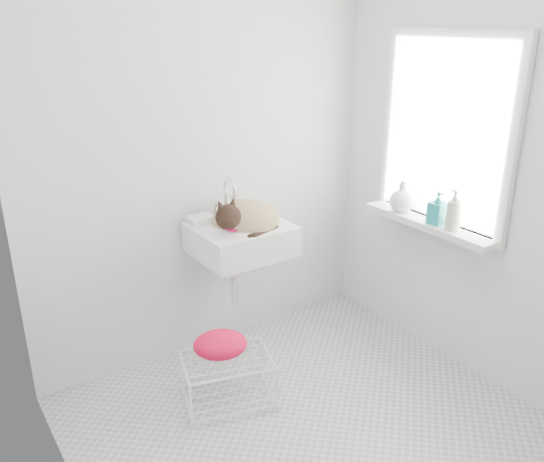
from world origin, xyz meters
TOP-DOWN VIEW (x-y plane):
  - floor at (0.00, 0.00)m, footprint 2.20×2.00m
  - back_wall at (0.00, 1.00)m, footprint 2.20×0.02m
  - right_wall at (1.10, 0.00)m, footprint 0.02×2.00m
  - left_wall at (-1.10, 0.00)m, footprint 0.02×2.00m
  - window_glass at (1.09, 0.20)m, footprint 0.01×0.80m
  - window_frame at (1.07, 0.20)m, footprint 0.04×0.90m
  - windowsill at (1.01, 0.20)m, footprint 0.16×0.88m
  - sink at (0.07, 0.74)m, footprint 0.52×0.46m
  - faucet at (0.07, 0.92)m, footprint 0.19×0.13m
  - cat at (0.08, 0.72)m, footprint 0.42×0.33m
  - wire_rack at (-0.24, 0.39)m, footprint 0.52×0.43m
  - towel at (-0.25, 0.45)m, footprint 0.35×0.31m
  - bottle_a at (1.00, 0.03)m, footprint 0.09×0.09m
  - bottle_b at (1.00, 0.14)m, footprint 0.09×0.09m
  - bottle_c at (1.00, 0.41)m, footprint 0.19×0.19m

SIDE VIEW (x-z plane):
  - floor at x=0.00m, z-range -0.01..0.01m
  - wire_rack at x=-0.24m, z-range 0.01..0.29m
  - towel at x=-0.25m, z-range 0.24..0.36m
  - windowsill at x=1.01m, z-range 0.81..0.85m
  - sink at x=0.07m, z-range 0.75..0.95m
  - bottle_a at x=1.00m, z-range 0.75..0.95m
  - bottle_b at x=1.00m, z-range 0.76..0.94m
  - bottle_c at x=1.00m, z-range 0.76..0.94m
  - cat at x=0.08m, z-range 0.76..1.02m
  - faucet at x=0.07m, z-range 0.89..1.09m
  - back_wall at x=0.00m, z-range 0.00..2.50m
  - right_wall at x=1.10m, z-range 0.00..2.50m
  - left_wall at x=-1.10m, z-range 0.00..2.50m
  - window_glass at x=1.09m, z-range 0.85..1.85m
  - window_frame at x=1.07m, z-range 0.80..1.90m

